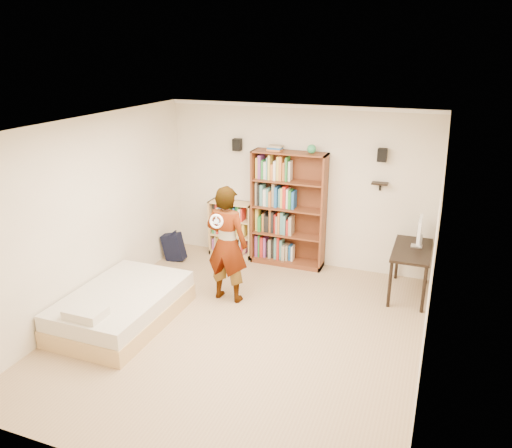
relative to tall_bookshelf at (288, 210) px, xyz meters
The scene contains 14 objects.
ground 2.52m from the tall_bookshelf, 87.54° to the right, with size 4.50×5.00×0.01m, color tan.
room_shell 2.45m from the tall_bookshelf, 87.54° to the right, with size 4.52×5.02×2.71m.
crown_molding 2.87m from the tall_bookshelf, 87.54° to the right, with size 4.50×5.00×0.06m.
speaker_left 1.40m from the tall_bookshelf, behind, with size 0.14×0.12×0.20m, color black.
speaker_right 1.77m from the tall_bookshelf, ahead, with size 0.14×0.12×0.20m, color black.
wall_shelf 1.56m from the tall_bookshelf, ahead, with size 0.25×0.16×0.03m, color black.
tall_bookshelf is the anchor object (origin of this frame).
low_bookshelf 1.16m from the tall_bookshelf, behind, with size 0.79×0.30×0.99m, color tan, non-canonical shape.
computer_desk 2.19m from the tall_bookshelf, 12.02° to the right, with size 0.54×1.09×0.74m, color black, non-canonical shape.
imac 2.13m from the tall_bookshelf, ahead, with size 0.09×0.45×0.45m, color white, non-canonical shape.
daybed 3.13m from the tall_bookshelf, 119.74° to the right, with size 1.23×1.89×0.56m, color beige, non-canonical shape.
person 1.60m from the tall_bookshelf, 106.05° to the right, with size 0.64×0.42×1.74m, color black.
wii_wheel 1.95m from the tall_bookshelf, 103.36° to the right, with size 0.20×0.20×0.03m, color white.
navy_bag 2.12m from the tall_bookshelf, 163.77° to the right, with size 0.37×0.24×0.50m, color black, non-canonical shape.
Camera 1 is at (2.22, -5.30, 3.54)m, focal length 35.00 mm.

